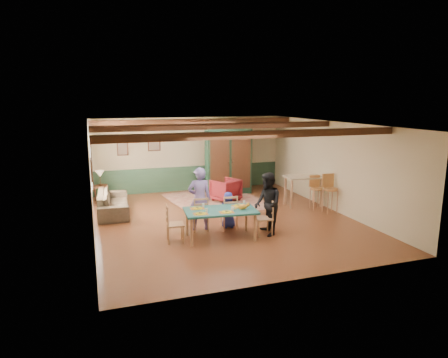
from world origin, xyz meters
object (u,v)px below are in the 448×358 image
object	(u,v)px
person_child	(228,210)
cat	(243,206)
bar_stool_right	(330,194)
dining_chair_end_right	(264,217)
person_man	(199,199)
sofa	(113,203)
dining_chair_far_left	(200,214)
dining_chair_far_right	(229,212)
armchair	(226,190)
dining_table	(221,224)
dining_chair_end_left	(175,224)
bar_stool_left	(316,193)
person_woman	(268,204)
end_table	(101,194)
counter_table	(303,191)
table_lamp	(100,178)
armoire	(228,159)

from	to	relation	value
person_child	cat	size ratio (longest dim) A/B	2.79
bar_stool_right	dining_chair_end_right	bearing A→B (deg)	-152.26
person_man	sofa	bearing A→B (deg)	-42.88
dining_chair_far_left	dining_chair_far_right	distance (m)	0.77
person_man	armchair	size ratio (longest dim) A/B	2.03
dining_table	dining_chair_far_right	world-z (taller)	dining_chair_far_right
dining_chair_end_left	cat	world-z (taller)	dining_chair_end_left
dining_chair_far_left	bar_stool_left	bearing A→B (deg)	-162.32
person_child	sofa	bearing A→B (deg)	-34.72
dining_chair_far_right	sofa	distance (m)	3.73
dining_chair_end_right	cat	world-z (taller)	dining_chair_end_right
person_woman	person_child	bearing A→B (deg)	-133.26
sofa	bar_stool_right	bearing A→B (deg)	-104.88
end_table	counter_table	world-z (taller)	counter_table
person_woman	counter_table	bearing A→B (deg)	139.51
dining_table	bar_stool_right	world-z (taller)	bar_stool_right
cat	sofa	bearing A→B (deg)	136.95
sofa	bar_stool_right	xyz separation A→B (m)	(6.16, -2.02, 0.26)
person_child	end_table	size ratio (longest dim) A/B	1.76
dining_chair_far_left	armchair	xyz separation A→B (m)	(1.61, 2.69, -0.09)
dining_chair_end_left	dining_chair_end_right	xyz separation A→B (m)	(2.20, -0.22, 0.00)
cat	dining_chair_end_left	bearing A→B (deg)	176.63
person_man	bar_stool_right	size ratio (longest dim) A/B	1.43
dining_table	dining_chair_end_right	xyz separation A→B (m)	(1.10, -0.11, 0.10)
dining_chair_far_right	sofa	size ratio (longest dim) A/B	0.41
dining_table	dining_chair_end_left	bearing A→B (deg)	174.41
table_lamp	bar_stool_left	size ratio (longest dim) A/B	0.48
sofa	table_lamp	distance (m)	1.59
dining_chair_end_left	dining_chair_end_right	bearing A→B (deg)	-90.00
person_woman	dining_chair_end_left	bearing A→B (deg)	-90.00
person_man	person_child	xyz separation A→B (m)	(0.76, -0.07, -0.35)
dining_chair_far_left	armoire	size ratio (longest dim) A/B	0.37
sofa	table_lamp	xyz separation A→B (m)	(-0.30, 1.48, 0.48)
dining_chair_far_right	bar_stool_right	distance (m)	3.39
dining_chair_end_right	person_man	xyz separation A→B (m)	(-1.41, 0.91, 0.37)
dining_chair_far_left	person_child	size ratio (longest dim) A/B	0.95
dining_chair_far_right	bar_stool_right	xyz separation A→B (m)	(3.36, 0.43, 0.12)
bar_stool_left	bar_stool_right	distance (m)	0.52
dining_table	dining_chair_far_right	distance (m)	0.80
person_woman	armchair	size ratio (longest dim) A/B	1.94
person_woman	cat	size ratio (longest dim) A/B	4.58
person_woman	sofa	size ratio (longest dim) A/B	0.72
person_woman	cat	xyz separation A→B (m)	(-0.68, -0.03, 0.01)
armoire	table_lamp	world-z (taller)	armoire
dining_chair_end_left	armchair	xyz separation A→B (m)	(2.40, 3.31, -0.09)
cat	bar_stool_left	xyz separation A→B (m)	(3.12, 1.72, -0.29)
table_lamp	dining_table	bearing A→B (deg)	-59.97
end_table	dining_chair_far_left	bearing A→B (deg)	-58.82
person_child	counter_table	xyz separation A→B (m)	(2.98, 1.32, -0.00)
counter_table	dining_chair_far_right	bearing A→B (deg)	-154.99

